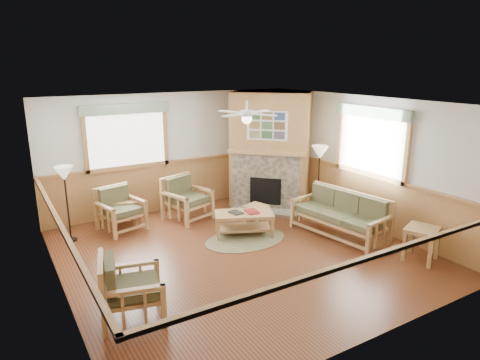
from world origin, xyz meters
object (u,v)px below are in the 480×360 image
coffee_table (244,224)px  armchair_back_left (121,209)px  armchair_left (132,287)px  end_table_chairs (126,212)px  end_table_sofa (421,244)px  floor_lamp_left (67,204)px  floor_lamp_right (319,180)px  footstool (256,214)px  sofa (339,215)px  armchair_back_right (187,199)px

coffee_table → armchair_back_left: bearing=168.2°
armchair_left → end_table_chairs: 3.65m
end_table_sofa → floor_lamp_left: floor_lamp_left is taller
end_table_sofa → floor_lamp_right: (0.03, 2.73, 0.49)m
footstool → floor_lamp_left: (-3.63, 1.01, 0.56)m
end_table_chairs → end_table_sofa: end_table_sofa is taller
sofa → footstool: size_ratio=4.44×
armchair_back_right → floor_lamp_left: size_ratio=0.63×
coffee_table → end_table_chairs: (-1.86, 1.80, 0.04)m
armchair_left → end_table_chairs: (0.94, 3.52, -0.19)m
armchair_back_left → armchair_back_right: 1.43m
armchair_left → coffee_table: armchair_left is taller
sofa → armchair_back_right: size_ratio=2.04×
sofa → floor_lamp_right: 1.34m
coffee_table → footstool: coffee_table is taller
armchair_left → footstool: armchair_left is taller
floor_lamp_left → armchair_back_left: bearing=2.4°
armchair_left → end_table_sofa: 4.90m
coffee_table → end_table_chairs: bearing=160.7°
armchair_left → footstool: bearing=-43.4°
floor_lamp_left → floor_lamp_right: size_ratio=0.94×
end_table_chairs → footstool: size_ratio=1.24×
end_table_chairs → end_table_sofa: size_ratio=0.88×
armchair_left → floor_lamp_right: (4.85, 1.88, 0.34)m
end_table_chairs → floor_lamp_left: 1.33m
armchair_back_right → armchair_left: size_ratio=1.04×
armchair_back_left → armchair_back_right: armchair_back_right is taller
armchair_back_left → footstool: size_ratio=2.05×
end_table_sofa → floor_lamp_left: (-5.07, 4.04, 0.44)m
footstool → floor_lamp_left: size_ratio=0.29×
end_table_chairs → floor_lamp_right: floor_lamp_right is taller
armchair_left → armchair_back_left: bearing=0.5°
armchair_back_left → armchair_left: size_ratio=0.98×
end_table_chairs → footstool: bearing=-28.9°
sofa → armchair_back_left: (-3.60, 2.54, 0.00)m
armchair_left → floor_lamp_left: (-0.25, 3.19, 0.29)m
armchair_back_left → armchair_left: 3.32m
footstool → floor_lamp_right: 1.61m
armchair_left → floor_lamp_right: 5.22m
sofa → floor_lamp_left: 5.26m
end_table_chairs → floor_lamp_left: (-1.19, -0.34, 0.48)m
armchair_left → end_table_sofa: size_ratio=1.50×
sofa → end_table_sofa: size_ratio=3.17×
end_table_chairs → floor_lamp_right: size_ratio=0.33×
coffee_table → end_table_sofa: size_ratio=1.90×
sofa → armchair_left: bearing=-90.0°
armchair_back_right → floor_lamp_right: 2.95m
coffee_table → footstool: bearing=62.8°
end_table_chairs → armchair_back_right: bearing=-18.5°
armchair_back_right → end_table_sofa: (2.63, -3.96, -0.17)m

